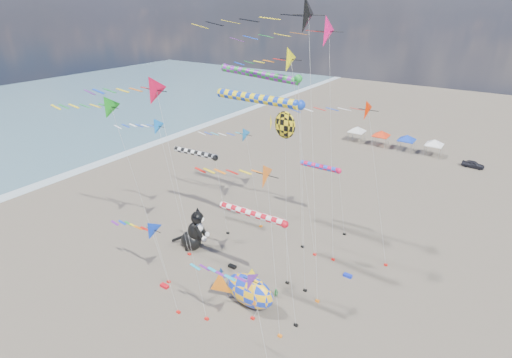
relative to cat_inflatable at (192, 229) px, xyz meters
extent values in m
plane|color=brown|center=(7.63, -11.83, -2.65)|extent=(260.00, 260.00, 0.00)
cone|color=black|center=(13.62, -0.15, 23.16)|extent=(2.93, 3.13, 3.23)
cylinder|color=#B2B2B2|center=(14.91, -0.15, 10.25)|extent=(2.61, 0.02, 25.80)
cube|color=black|center=(16.20, -0.15, -2.55)|extent=(0.36, 0.24, 0.20)
cone|color=red|center=(17.30, 9.33, 14.38)|extent=(2.11, 2.26, 2.33)
cylinder|color=#B2B2B2|center=(18.62, 9.33, 5.87)|extent=(2.66, 0.02, 17.03)
cube|color=black|center=(19.94, 9.33, -2.55)|extent=(0.36, 0.24, 0.20)
cone|color=#17921E|center=(-1.41, -6.13, 15.48)|extent=(2.14, 2.29, 2.36)
cylinder|color=#B2B2B2|center=(0.33, -6.13, 6.41)|extent=(3.51, 0.02, 18.13)
cube|color=black|center=(2.08, -6.13, -2.55)|extent=(0.36, 0.24, 0.20)
cone|color=orange|center=(12.99, -6.00, 11.63)|extent=(2.17, 2.32, 2.40)
cylinder|color=#B2B2B2|center=(14.21, -6.00, 4.49)|extent=(2.46, 0.02, 14.28)
cube|color=black|center=(15.43, -6.00, -2.55)|extent=(0.36, 0.24, 0.20)
cone|color=red|center=(5.73, -7.99, 17.61)|extent=(2.39, 2.56, 2.63)
cylinder|color=#B2B2B2|center=(7.26, -7.99, 7.48)|extent=(3.09, 0.02, 20.26)
cube|color=black|center=(8.80, -7.99, -2.55)|extent=(0.36, 0.24, 0.20)
cone|color=#5F2393|center=(16.40, -11.20, 6.72)|extent=(1.51, 1.62, 1.67)
cylinder|color=#B2B2B2|center=(17.22, -11.20, 2.04)|extent=(1.66, 0.02, 9.38)
cone|color=blue|center=(-2.65, -1.22, 12.08)|extent=(1.83, 1.96, 2.02)
cylinder|color=#B2B2B2|center=(-1.09, -1.22, 4.72)|extent=(3.13, 0.02, 14.73)
cube|color=black|center=(0.46, -1.22, -2.55)|extent=(0.36, 0.24, 0.20)
cone|color=yellow|center=(10.62, 6.75, 18.97)|extent=(2.50, 2.68, 2.76)
cylinder|color=#B2B2B2|center=(11.58, 6.75, 8.16)|extent=(1.94, 0.02, 21.62)
cube|color=black|center=(12.54, 6.75, -2.55)|extent=(0.36, 0.24, 0.20)
cone|color=#0D31B4|center=(4.24, -8.80, 5.52)|extent=(1.85, 1.98, 2.04)
cylinder|color=#B2B2B2|center=(5.14, -8.80, 1.44)|extent=(1.81, 0.02, 8.17)
cube|color=black|center=(6.03, -8.80, -2.55)|extent=(0.36, 0.24, 0.20)
cone|color=#F71067|center=(12.76, 7.03, 21.60)|extent=(2.91, 3.11, 3.21)
cylinder|color=#B2B2B2|center=(13.72, 7.03, 9.48)|extent=(1.95, 0.02, 24.25)
cube|color=black|center=(14.69, 7.03, -2.55)|extent=(0.36, 0.24, 0.20)
cone|color=#196FBA|center=(1.98, 8.60, 9.23)|extent=(1.87, 2.00, 2.06)
cylinder|color=#B2B2B2|center=(2.95, 8.60, 3.29)|extent=(1.96, 0.02, 11.88)
cube|color=black|center=(3.92, 8.60, -2.55)|extent=(0.36, 0.24, 0.20)
cylinder|color=red|center=(11.25, -4.12, 7.43)|extent=(6.49, 0.61, 0.61)
sphere|color=red|center=(14.49, -4.12, 7.43)|extent=(0.64, 0.64, 0.64)
cylinder|color=#B2B2B2|center=(15.24, -4.12, 2.39)|extent=(1.52, 0.02, 10.08)
cube|color=black|center=(15.99, -4.12, -2.55)|extent=(0.36, 0.24, 0.20)
cylinder|color=#1239B7|center=(8.59, 0.55, 16.16)|extent=(8.79, 0.84, 0.84)
sphere|color=#1239B7|center=(12.99, 0.55, 16.16)|extent=(0.88, 0.88, 0.88)
cylinder|color=#B2B2B2|center=(13.74, 0.55, 6.76)|extent=(1.52, 0.02, 18.81)
cube|color=black|center=(14.49, 0.55, -2.55)|extent=(0.36, 0.24, 0.20)
cylinder|color=black|center=(-3.22, 4.87, 7.24)|extent=(6.19, 0.67, 0.67)
sphere|color=black|center=(-0.12, 4.87, 7.24)|extent=(0.70, 0.70, 0.70)
cylinder|color=#B2B2B2|center=(0.63, 4.87, 2.29)|extent=(1.52, 0.02, 9.89)
cube|color=black|center=(1.38, 4.87, -2.55)|extent=(0.36, 0.24, 0.20)
cylinder|color=green|center=(4.33, 7.39, 16.95)|extent=(9.53, 0.81, 0.81)
sphere|color=green|center=(9.09, 7.39, 16.95)|extent=(0.85, 0.85, 0.85)
cylinder|color=#B2B2B2|center=(9.84, 7.39, 7.15)|extent=(1.52, 0.02, 19.60)
cube|color=black|center=(10.59, 7.39, -2.55)|extent=(0.36, 0.24, 0.20)
cylinder|color=#C70E3D|center=(9.69, 12.80, 5.69)|extent=(4.92, 0.65, 0.65)
sphere|color=#C70E3D|center=(12.15, 12.80, 5.69)|extent=(0.69, 0.69, 0.69)
cylinder|color=#B2B2B2|center=(12.90, 12.80, 1.52)|extent=(1.52, 0.02, 8.34)
cube|color=black|center=(13.65, 12.80, -2.55)|extent=(0.36, 0.24, 0.20)
ellipsoid|color=yellow|center=(10.41, 2.61, 13.50)|extent=(2.20, 0.40, 2.64)
cone|color=yellow|center=(8.91, 2.61, 13.50)|extent=(0.12, 1.80, 1.80)
cylinder|color=#B2B2B2|center=(11.41, 1.61, 5.43)|extent=(2.03, 2.03, 16.15)
cube|color=black|center=(12.41, 0.61, -2.55)|extent=(0.36, 0.24, 0.20)
ellipsoid|color=#1434CB|center=(11.27, -4.58, -0.55)|extent=(5.41, 3.41, 3.36)
cone|color=orange|center=(8.36, -4.58, -0.55)|extent=(2.39, 0.86, 2.46)
cone|color=yellow|center=(11.50, -4.58, 1.13)|extent=(1.74, 0.64, 1.79)
cylinder|color=#B2B2B2|center=(12.44, -5.08, -1.88)|extent=(0.39, 1.04, 1.56)
cube|color=red|center=(12.27, -5.58, -2.55)|extent=(0.36, 0.24, 0.20)
imported|color=slate|center=(8.75, -4.47, -1.78)|extent=(0.74, 0.62, 1.73)
imported|color=#1B8030|center=(12.55, -1.90, -2.13)|extent=(0.58, 0.51, 1.02)
imported|color=#2355A0|center=(6.07, -2.40, -2.07)|extent=(0.72, 0.59, 1.15)
cube|color=red|center=(2.26, -6.89, -2.50)|extent=(0.90, 0.44, 0.30)
cube|color=#1228BC|center=(17.18, 5.12, -2.50)|extent=(0.90, 0.44, 0.30)
cube|color=black|center=(6.04, -0.41, -2.50)|extent=(0.90, 0.44, 0.30)
cube|color=silver|center=(1.63, 48.17, -0.40)|extent=(3.00, 3.00, 0.15)
pyramid|color=silver|center=(1.63, 48.17, 0.65)|extent=(4.20, 4.20, 1.00)
cylinder|color=#999999|center=(0.33, 46.87, -1.55)|extent=(0.08, 0.08, 2.20)
cylinder|color=#999999|center=(2.93, 46.87, -1.55)|extent=(0.08, 0.08, 2.20)
cylinder|color=#999999|center=(0.33, 49.47, -1.55)|extent=(0.08, 0.08, 2.20)
cylinder|color=#999999|center=(2.93, 49.47, -1.55)|extent=(0.08, 0.08, 2.20)
cube|color=red|center=(6.63, 48.17, -0.40)|extent=(3.00, 3.00, 0.15)
pyramid|color=red|center=(6.63, 48.17, 0.65)|extent=(4.20, 4.20, 1.00)
cylinder|color=#999999|center=(5.33, 46.87, -1.55)|extent=(0.08, 0.08, 2.20)
cylinder|color=#999999|center=(7.93, 46.87, -1.55)|extent=(0.08, 0.08, 2.20)
cylinder|color=#999999|center=(5.33, 49.47, -1.55)|extent=(0.08, 0.08, 2.20)
cylinder|color=#999999|center=(7.93, 49.47, -1.55)|extent=(0.08, 0.08, 2.20)
cube|color=#1235BA|center=(11.63, 48.17, -0.40)|extent=(3.00, 3.00, 0.15)
pyramid|color=#1235BA|center=(11.63, 48.17, 0.65)|extent=(4.20, 4.20, 1.00)
cylinder|color=#999999|center=(10.33, 46.87, -1.55)|extent=(0.08, 0.08, 2.20)
cylinder|color=#999999|center=(12.93, 46.87, -1.55)|extent=(0.08, 0.08, 2.20)
cylinder|color=#999999|center=(10.33, 49.47, -1.55)|extent=(0.08, 0.08, 2.20)
cylinder|color=#999999|center=(12.93, 49.47, -1.55)|extent=(0.08, 0.08, 2.20)
cube|color=white|center=(16.63, 48.17, -0.40)|extent=(3.00, 3.00, 0.15)
pyramid|color=white|center=(16.63, 48.17, 0.65)|extent=(4.20, 4.20, 1.00)
cylinder|color=#999999|center=(15.33, 46.87, -1.55)|extent=(0.08, 0.08, 2.20)
cylinder|color=#999999|center=(17.93, 46.87, -1.55)|extent=(0.08, 0.08, 2.20)
cylinder|color=#999999|center=(15.33, 49.47, -1.55)|extent=(0.08, 0.08, 2.20)
cylinder|color=#999999|center=(17.93, 49.47, -1.55)|extent=(0.08, 0.08, 2.20)
imported|color=#26262D|center=(23.79, 46.17, -2.03)|extent=(3.73, 1.72, 1.24)
camera|label=1|loc=(28.24, -28.86, 24.08)|focal=28.00mm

